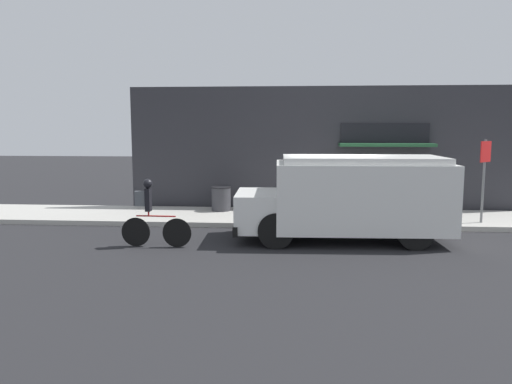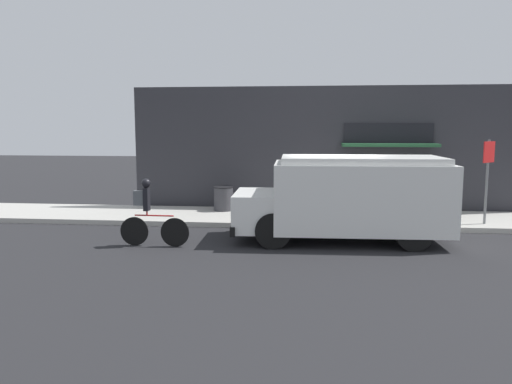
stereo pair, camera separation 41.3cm
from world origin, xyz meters
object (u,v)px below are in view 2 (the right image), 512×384
Objects in this scene: cyclist at (149,214)px; stop_sign_post at (488,168)px; school_bus at (349,197)px; trash_bin at (223,198)px.

cyclist is 9.53m from stop_sign_post.
school_bus is 6.82× the size of trash_bin.
cyclist is 0.72× the size of stop_sign_post.
stop_sign_post reaches higher than school_bus.
school_bus is 5.24m from trash_bin.
cyclist is at bearing -161.27° from stop_sign_post.
school_bus reaches higher than trash_bin.
school_bus is at bearing 13.56° from cyclist.
school_bus is 4.54m from stop_sign_post.
cyclist reaches higher than trash_bin.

